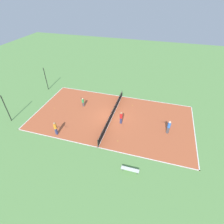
# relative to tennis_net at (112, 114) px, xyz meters

# --- Properties ---
(ground_plane) EXTENTS (80.00, 80.00, 0.00)m
(ground_plane) POSITION_rel_tennis_net_xyz_m (0.00, 0.00, -0.55)
(ground_plane) COLOR #60934C
(court_surface) EXTENTS (11.23, 21.01, 0.02)m
(court_surface) POSITION_rel_tennis_net_xyz_m (0.00, 0.00, -0.54)
(court_surface) COLOR #B75633
(court_surface) RESTS_ON ground_plane
(tennis_net) EXTENTS (11.03, 0.10, 1.05)m
(tennis_net) POSITION_rel_tennis_net_xyz_m (0.00, 0.00, 0.00)
(tennis_net) COLOR black
(tennis_net) RESTS_ON court_surface
(bench) EXTENTS (0.36, 1.72, 0.45)m
(bench) POSITION_rel_tennis_net_xyz_m (-7.61, -4.00, -0.16)
(bench) COLOR silver
(bench) RESTS_ON ground_plane
(player_near_blue) EXTENTS (0.78, 0.96, 1.83)m
(player_near_blue) POSITION_rel_tennis_net_xyz_m (-1.05, -7.24, 0.53)
(player_near_blue) COLOR #4C4C51
(player_near_blue) RESTS_ON court_surface
(player_far_green) EXTENTS (0.91, 0.88, 1.36)m
(player_far_green) POSITION_rel_tennis_net_xyz_m (1.37, 4.77, 0.23)
(player_far_green) COLOR #4C4C51
(player_far_green) RESTS_ON court_surface
(player_center_orange) EXTENTS (0.55, 0.99, 1.83)m
(player_center_orange) POSITION_rel_tennis_net_xyz_m (-4.96, 5.41, 0.53)
(player_center_orange) COLOR navy
(player_center_orange) RESTS_ON court_surface
(player_coach_red) EXTENTS (0.45, 0.45, 1.75)m
(player_coach_red) POSITION_rel_tennis_net_xyz_m (-0.85, -1.44, 0.47)
(player_coach_red) COLOR navy
(player_coach_red) RESTS_ON court_surface
(tennis_ball_near_net) EXTENTS (0.07, 0.07, 0.07)m
(tennis_ball_near_net) POSITION_rel_tennis_net_xyz_m (1.94, 0.43, -0.50)
(tennis_ball_near_net) COLOR #CCE033
(tennis_ball_near_net) RESTS_ON court_surface
(tennis_ball_left_sideline) EXTENTS (0.07, 0.07, 0.07)m
(tennis_ball_left_sideline) POSITION_rel_tennis_net_xyz_m (-0.37, 8.57, -0.50)
(tennis_ball_left_sideline) COLOR #CCE033
(tennis_ball_left_sideline) RESTS_ON court_surface
(tennis_ball_far_baseline) EXTENTS (0.07, 0.07, 0.07)m
(tennis_ball_far_baseline) POSITION_rel_tennis_net_xyz_m (3.51, -2.09, -0.50)
(tennis_ball_far_baseline) COLOR #CCE033
(tennis_ball_far_baseline) RESTS_ON court_surface
(tennis_ball_midcourt) EXTENTS (0.07, 0.07, 0.07)m
(tennis_ball_midcourt) POSITION_rel_tennis_net_xyz_m (-4.02, -1.87, -0.50)
(tennis_ball_midcourt) COLOR #CCE033
(tennis_ball_midcourt) RESTS_ON court_surface
(fence_post_back_left) EXTENTS (0.12, 0.12, 3.82)m
(fence_post_back_left) POSITION_rel_tennis_net_xyz_m (-4.34, 12.53, 1.35)
(fence_post_back_left) COLOR black
(fence_post_back_left) RESTS_ON ground_plane
(fence_post_back_right) EXTENTS (0.12, 0.12, 3.82)m
(fence_post_back_right) POSITION_rel_tennis_net_xyz_m (4.34, 12.53, 1.35)
(fence_post_back_right) COLOR black
(fence_post_back_right) RESTS_ON ground_plane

